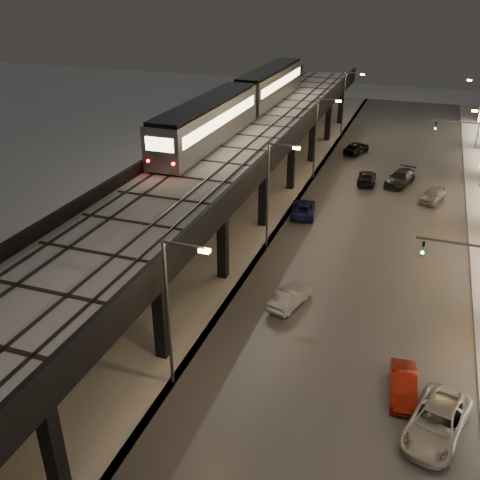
% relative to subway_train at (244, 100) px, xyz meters
% --- Properties ---
extents(road_surface, '(17.00, 120.00, 0.06)m').
position_rel_subway_train_xyz_m(road_surface, '(16.00, -12.42, -8.52)').
color(road_surface, '#46474D').
rests_on(road_surface, ground).
extents(under_viaduct_pavement, '(11.00, 120.00, 0.06)m').
position_rel_subway_train_xyz_m(under_viaduct_pavement, '(2.50, -12.42, -8.52)').
color(under_viaduct_pavement, '#9FA1A8').
rests_on(under_viaduct_pavement, ground).
extents(elevated_viaduct, '(9.00, 100.00, 6.30)m').
position_rel_subway_train_xyz_m(elevated_viaduct, '(2.50, -15.58, -2.93)').
color(elevated_viaduct, black).
rests_on(elevated_viaduct, ground).
extents(viaduct_trackbed, '(8.40, 100.00, 0.32)m').
position_rel_subway_train_xyz_m(viaduct_trackbed, '(2.49, -15.45, -2.16)').
color(viaduct_trackbed, '#B2B7C1').
rests_on(viaduct_trackbed, elevated_viaduct).
extents(viaduct_parapet_streetside, '(0.30, 100.00, 1.10)m').
position_rel_subway_train_xyz_m(viaduct_parapet_streetside, '(6.85, -15.42, -1.70)').
color(viaduct_parapet_streetside, black).
rests_on(viaduct_parapet_streetside, elevated_viaduct).
extents(viaduct_parapet_far, '(0.30, 100.00, 1.10)m').
position_rel_subway_train_xyz_m(viaduct_parapet_far, '(-1.85, -15.42, -1.70)').
color(viaduct_parapet_far, black).
rests_on(viaduct_parapet_far, elevated_viaduct).
extents(streetlight_left_1, '(2.57, 0.28, 9.00)m').
position_rel_subway_train_xyz_m(streetlight_left_1, '(8.07, -34.42, -3.31)').
color(streetlight_left_1, '#38383A').
rests_on(streetlight_left_1, ground).
extents(streetlight_left_2, '(2.57, 0.28, 9.00)m').
position_rel_subway_train_xyz_m(streetlight_left_2, '(8.07, -16.42, -3.31)').
color(streetlight_left_2, '#38383A').
rests_on(streetlight_left_2, ground).
extents(streetlight_left_3, '(2.57, 0.28, 9.00)m').
position_rel_subway_train_xyz_m(streetlight_left_3, '(8.07, 1.58, -3.31)').
color(streetlight_left_3, '#38383A').
rests_on(streetlight_left_3, ground).
extents(streetlight_left_4, '(2.57, 0.28, 9.00)m').
position_rel_subway_train_xyz_m(streetlight_left_4, '(8.07, 19.58, -3.31)').
color(streetlight_left_4, '#38383A').
rests_on(streetlight_left_4, ground).
extents(streetlight_right_4, '(2.56, 0.28, 9.00)m').
position_rel_subway_train_xyz_m(streetlight_right_4, '(25.23, 19.58, -3.31)').
color(streetlight_right_4, '#38383A').
rests_on(streetlight_right_4, ground).
extents(traffic_light_rig_b, '(6.10, 0.34, 7.00)m').
position_rel_subway_train_xyz_m(traffic_light_rig_b, '(24.34, 4.58, -4.05)').
color(traffic_light_rig_b, '#38383A').
rests_on(traffic_light_rig_b, ground).
extents(subway_train, '(3.24, 39.45, 3.88)m').
position_rel_subway_train_xyz_m(subway_train, '(0.00, 0.00, 0.00)').
color(subway_train, gray).
rests_on(subway_train, viaduct_trackbed).
extents(car_near_white, '(2.38, 4.24, 1.32)m').
position_rel_subway_train_xyz_m(car_near_white, '(11.98, -24.61, -7.88)').
color(car_near_white, '#8A919E').
rests_on(car_near_white, ground).
extents(car_mid_silver, '(2.97, 5.00, 1.30)m').
position_rel_subway_train_xyz_m(car_mid_silver, '(9.18, -8.97, -7.89)').
color(car_mid_silver, '#121950').
rests_on(car_mid_silver, ground).
extents(car_mid_dark, '(2.16, 4.71, 1.33)m').
position_rel_subway_train_xyz_m(car_mid_dark, '(13.74, 1.85, -7.88)').
color(car_mid_dark, black).
rests_on(car_mid_dark, ground).
extents(car_far_white, '(3.14, 4.87, 1.54)m').
position_rel_subway_train_xyz_m(car_far_white, '(10.99, 12.46, -7.77)').
color(car_far_white, black).
rests_on(car_far_white, ground).
extents(car_onc_silver, '(1.72, 4.01, 1.29)m').
position_rel_subway_train_xyz_m(car_onc_silver, '(20.02, -31.14, -7.90)').
color(car_onc_silver, '#6D1207').
rests_on(car_onc_silver, ground).
extents(car_onc_dark, '(3.75, 5.81, 1.49)m').
position_rel_subway_train_xyz_m(car_onc_dark, '(21.79, -33.46, -7.80)').
color(car_onc_dark, '#949699').
rests_on(car_onc_dark, ground).
extents(car_onc_white, '(3.41, 5.57, 1.51)m').
position_rel_subway_train_xyz_m(car_onc_white, '(17.23, 2.61, -7.79)').
color(car_onc_white, black).
rests_on(car_onc_white, ground).
extents(car_onc_red, '(2.81, 4.39, 1.39)m').
position_rel_subway_train_xyz_m(car_onc_red, '(20.74, -1.24, -7.85)').
color(car_onc_red, gray).
rests_on(car_onc_red, ground).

